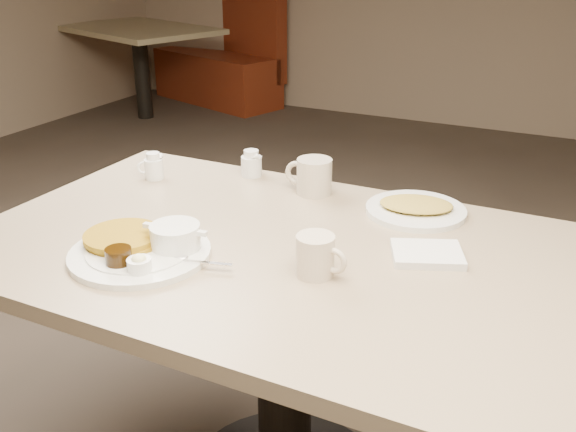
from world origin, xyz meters
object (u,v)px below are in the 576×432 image
at_px(main_plate, 144,246).
at_px(booth_back_left, 214,58).
at_px(creamer_left, 153,167).
at_px(hash_plate, 416,208).
at_px(coffee_mug_near, 316,255).
at_px(creamer_right, 251,164).
at_px(diner_table, 284,309).
at_px(coffee_mug_far, 313,176).

relative_size(main_plate, booth_back_left, 0.22).
distance_m(creamer_left, booth_back_left, 4.15).
distance_m(main_plate, hash_plate, 0.70).
distance_m(coffee_mug_near, booth_back_left, 4.79).
relative_size(creamer_left, hash_plate, 0.25).
height_order(coffee_mug_near, creamer_right, coffee_mug_near).
height_order(diner_table, creamer_right, creamer_right).
xyz_separation_m(creamer_left, creamer_right, (0.25, 0.15, -0.00)).
height_order(coffee_mug_far, booth_back_left, booth_back_left).
bearing_deg(coffee_mug_near, booth_back_left, 125.15).
bearing_deg(booth_back_left, main_plate, -59.36).
height_order(main_plate, creamer_left, creamer_left).
relative_size(coffee_mug_far, booth_back_left, 0.08).
bearing_deg(diner_table, creamer_right, 128.04).
bearing_deg(main_plate, creamer_right, 94.19).
distance_m(main_plate, coffee_mug_near, 0.40).
distance_m(creamer_right, booth_back_left, 4.15).
distance_m(hash_plate, booth_back_left, 4.51).
bearing_deg(coffee_mug_near, creamer_right, 131.58).
bearing_deg(creamer_left, creamer_right, 31.50).
relative_size(coffee_mug_near, creamer_left, 1.52).
bearing_deg(hash_plate, creamer_left, -173.36).
distance_m(creamer_left, creamer_right, 0.29).
bearing_deg(hash_plate, coffee_mug_far, 177.74).
distance_m(diner_table, booth_back_left, 4.63).
distance_m(coffee_mug_far, creamer_right, 0.23).
xyz_separation_m(diner_table, main_plate, (-0.26, -0.18, 0.19)).
xyz_separation_m(main_plate, booth_back_left, (-2.36, 3.99, -0.36)).
xyz_separation_m(hash_plate, booth_back_left, (-2.85, 3.49, -0.35)).
xyz_separation_m(main_plate, creamer_left, (-0.29, 0.42, 0.01)).
bearing_deg(creamer_right, main_plate, -85.81).
bearing_deg(coffee_mug_far, creamer_right, 167.51).
distance_m(main_plate, booth_back_left, 4.65).
height_order(main_plate, booth_back_left, booth_back_left).
relative_size(diner_table, coffee_mug_near, 12.37).
bearing_deg(hash_plate, coffee_mug_near, -103.11).
xyz_separation_m(coffee_mug_far, booth_back_left, (-2.55, 3.47, -0.39)).
bearing_deg(coffee_mug_near, main_plate, -167.37).
distance_m(diner_table, coffee_mug_near, 0.26).
height_order(diner_table, coffee_mug_far, coffee_mug_far).
bearing_deg(creamer_right, coffee_mug_far, -12.49).
bearing_deg(coffee_mug_far, creamer_left, -167.85).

